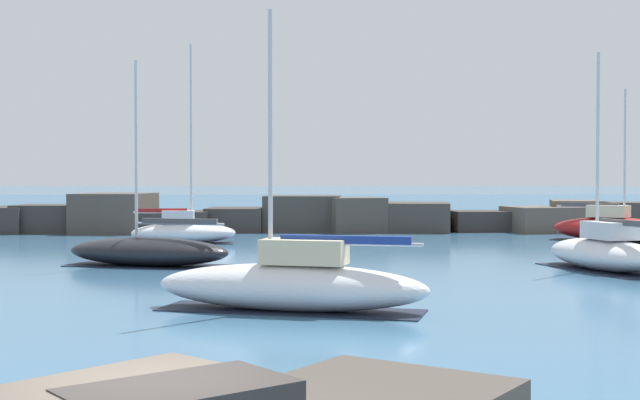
% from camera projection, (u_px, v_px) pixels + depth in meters
% --- Properties ---
extents(open_sea_beyond, '(400.00, 116.00, 0.01)m').
position_uv_depth(open_sea_beyond, '(285.00, 203.00, 116.14)').
color(open_sea_beyond, '#2D5B7F').
rests_on(open_sea_beyond, ground).
extents(breakwater_jetty, '(58.10, 6.95, 2.44)m').
position_uv_depth(breakwater_jetty, '(293.00, 218.00, 55.95)').
color(breakwater_jetty, '#4C443D').
rests_on(breakwater_jetty, ground).
extents(sailboat_moored_0, '(5.52, 2.43, 10.31)m').
position_uv_depth(sailboat_moored_0, '(183.00, 231.00, 46.17)').
color(sailboat_moored_0, white).
rests_on(sailboat_moored_0, ground).
extents(sailboat_moored_2, '(6.79, 5.96, 8.13)m').
position_uv_depth(sailboat_moored_2, '(614.00, 228.00, 47.69)').
color(sailboat_moored_2, maroon).
rests_on(sailboat_moored_2, ground).
extents(sailboat_moored_3, '(7.48, 3.81, 7.78)m').
position_uv_depth(sailboat_moored_3, '(292.00, 284.00, 22.95)').
color(sailboat_moored_3, white).
rests_on(sailboat_moored_3, ground).
extents(sailboat_moored_4, '(3.90, 6.61, 8.10)m').
position_uv_depth(sailboat_moored_4, '(605.00, 252.00, 32.86)').
color(sailboat_moored_4, white).
rests_on(sailboat_moored_4, ground).
extents(sailboat_moored_7, '(7.01, 4.16, 7.98)m').
position_uv_depth(sailboat_moored_7, '(149.00, 251.00, 34.54)').
color(sailboat_moored_7, black).
rests_on(sailboat_moored_7, ground).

